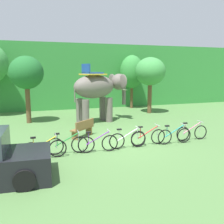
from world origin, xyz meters
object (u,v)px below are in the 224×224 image
object	(u,v)px
tree_center	(132,72)
bike_white	(128,140)
wooden_bench	(83,128)
bike_yellow	(44,149)
elephant	(99,89)
tree_center_left	(150,72)
bike_pink	(192,132)
bike_red	(148,137)
bike_teal	(174,136)
tree_far_right	(26,73)
bike_purple	(98,143)
bike_green	(67,145)

from	to	relation	value
tree_center	bike_white	xyz separation A→B (m)	(-4.77, -10.83, -2.83)
wooden_bench	bike_yellow	bearing A→B (deg)	-128.45
elephant	bike_yellow	size ratio (longest dim) A/B	2.47
tree_center_left	bike_pink	distance (m)	8.40
bike_yellow	wooden_bench	size ratio (longest dim) A/B	1.23
tree_center_left	bike_pink	world-z (taller)	tree_center_left
elephant	bike_red	world-z (taller)	elephant
tree_center	bike_pink	bearing A→B (deg)	-97.00
bike_yellow	bike_teal	size ratio (longest dim) A/B	1.00
elephant	wooden_bench	bearing A→B (deg)	-117.61
tree_far_right	bike_purple	world-z (taller)	tree_far_right
elephant	bike_purple	bearing A→B (deg)	-105.97
bike_green	bike_purple	xyz separation A→B (m)	(1.25, -0.19, 0.00)
tree_center	bike_white	distance (m)	12.17
tree_far_right	bike_red	world-z (taller)	tree_far_right
tree_far_right	bike_pink	size ratio (longest dim) A/B	2.51
bike_white	wooden_bench	distance (m)	2.83
bike_green	bike_teal	bearing A→B (deg)	-1.66
tree_far_right	bike_pink	bearing A→B (deg)	-42.16
tree_center	wooden_bench	bearing A→B (deg)	-126.54
tree_center	bike_purple	world-z (taller)	tree_center
tree_far_right	bike_yellow	xyz separation A→B (m)	(0.53, -7.23, -2.81)
bike_teal	bike_pink	xyz separation A→B (m)	(1.14, 0.26, 0.00)
tree_center	wooden_bench	world-z (taller)	tree_center
bike_white	bike_teal	size ratio (longest dim) A/B	1.00
bike_red	bike_teal	distance (m)	1.27
bike_purple	bike_teal	bearing A→B (deg)	0.72
elephant	bike_green	world-z (taller)	elephant
tree_center_left	bike_purple	xyz separation A→B (m)	(-6.46, -8.03, -2.87)
bike_green	bike_purple	size ratio (longest dim) A/B	1.00
tree_center_left	elephant	bearing A→B (deg)	-156.55
tree_center	bike_yellow	size ratio (longest dim) A/B	2.74
tree_center_left	bike_yellow	size ratio (longest dim) A/B	2.56
tree_center_left	bike_teal	distance (m)	8.92
tree_far_right	bike_red	size ratio (longest dim) A/B	2.51
bike_yellow	bike_white	size ratio (longest dim) A/B	1.00
wooden_bench	bike_pink	bearing A→B (deg)	-24.38
bike_pink	wooden_bench	distance (m)	5.41
bike_red	bike_pink	bearing A→B (deg)	1.33
bike_teal	wooden_bench	world-z (taller)	bike_teal
bike_yellow	tree_far_right	bearing A→B (deg)	94.17
tree_center	elephant	xyz separation A→B (m)	(-4.44, -4.98, -1.02)
tree_far_right	bike_purple	size ratio (longest dim) A/B	2.51
bike_yellow	wooden_bench	bearing A→B (deg)	51.55
elephant	bike_white	size ratio (longest dim) A/B	2.47
bike_red	bike_teal	bearing A→B (deg)	-9.06
tree_center_left	bike_red	distance (m)	9.22
tree_far_right	bike_teal	bearing A→B (deg)	-47.90
tree_far_right	bike_pink	distance (m)	10.56
tree_center_left	bike_pink	size ratio (longest dim) A/B	2.56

